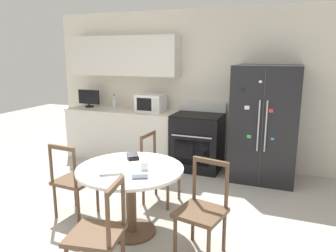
{
  "coord_description": "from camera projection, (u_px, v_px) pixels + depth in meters",
  "views": [
    {
      "loc": [
        1.7,
        -2.76,
        1.89
      ],
      "look_at": [
        0.15,
        1.15,
        0.95
      ],
      "focal_mm": 35.0,
      "sensor_mm": 36.0,
      "label": 1
    }
  ],
  "objects": [
    {
      "name": "ground_plane",
      "position": [
        116.0,
        232.0,
        3.53
      ],
      "size": [
        14.0,
        14.0,
        0.0
      ],
      "primitive_type": "plane",
      "color": "#B2ADA3"
    },
    {
      "name": "back_wall",
      "position": [
        175.0,
        80.0,
        5.67
      ],
      "size": [
        5.2,
        0.44,
        2.6
      ],
      "color": "silver",
      "rests_on": "ground_plane"
    },
    {
      "name": "kitchen_counter",
      "position": [
        123.0,
        134.0,
        5.93
      ],
      "size": [
        2.04,
        0.64,
        0.9
      ],
      "color": "silver",
      "rests_on": "ground_plane"
    },
    {
      "name": "refrigerator",
      "position": [
        265.0,
        124.0,
        4.87
      ],
      "size": [
        0.94,
        0.78,
        1.72
      ],
      "color": "black",
      "rests_on": "ground_plane"
    },
    {
      "name": "oven_range",
      "position": [
        198.0,
        141.0,
        5.4
      ],
      "size": [
        0.79,
        0.68,
        1.08
      ],
      "color": "black",
      "rests_on": "ground_plane"
    },
    {
      "name": "microwave",
      "position": [
        151.0,
        103.0,
        5.61
      ],
      "size": [
        0.46,
        0.37,
        0.3
      ],
      "color": "white",
      "rests_on": "kitchen_counter"
    },
    {
      "name": "countertop_tv",
      "position": [
        89.0,
        98.0,
        6.1
      ],
      "size": [
        0.43,
        0.16,
        0.32
      ],
      "color": "black",
      "rests_on": "kitchen_counter"
    },
    {
      "name": "counter_bottle",
      "position": [
        114.0,
        103.0,
        6.01
      ],
      "size": [
        0.08,
        0.08,
        0.25
      ],
      "color": "silver",
      "rests_on": "kitchen_counter"
    },
    {
      "name": "dining_table",
      "position": [
        130.0,
        182.0,
        3.41
      ],
      "size": [
        1.11,
        1.11,
        0.73
      ],
      "color": "white",
      "rests_on": "ground_plane"
    },
    {
      "name": "dining_chair_right",
      "position": [
        202.0,
        211.0,
        3.09
      ],
      "size": [
        0.49,
        0.49,
        0.9
      ],
      "rotation": [
        0.0,
        0.0,
        2.95
      ],
      "color": "brown",
      "rests_on": "ground_plane"
    },
    {
      "name": "dining_chair_near",
      "position": [
        99.0,
        235.0,
        2.68
      ],
      "size": [
        0.49,
        0.49,
        0.9
      ],
      "rotation": [
        0.0,
        0.0,
        1.75
      ],
      "color": "brown",
      "rests_on": "ground_plane"
    },
    {
      "name": "dining_chair_left",
      "position": [
        74.0,
        181.0,
        3.81
      ],
      "size": [
        0.45,
        0.45,
        0.9
      ],
      "rotation": [
        0.0,
        0.0,
        6.21
      ],
      "color": "brown",
      "rests_on": "ground_plane"
    },
    {
      "name": "dining_chair_far",
      "position": [
        159.0,
        170.0,
        4.18
      ],
      "size": [
        0.45,
        0.45,
        0.9
      ],
      "rotation": [
        0.0,
        0.0,
        4.64
      ],
      "color": "brown",
      "rests_on": "ground_plane"
    },
    {
      "name": "candle_glass",
      "position": [
        144.0,
        166.0,
        3.31
      ],
      "size": [
        0.08,
        0.08,
        0.09
      ],
      "color": "silver",
      "rests_on": "dining_table"
    },
    {
      "name": "folded_napkin",
      "position": [
        140.0,
        176.0,
        3.08
      ],
      "size": [
        0.16,
        0.12,
        0.05
      ],
      "color": "#A3BCDB",
      "rests_on": "dining_table"
    },
    {
      "name": "wallet",
      "position": [
        133.0,
        157.0,
        3.64
      ],
      "size": [
        0.17,
        0.17,
        0.07
      ],
      "color": "black",
      "rests_on": "dining_table"
    },
    {
      "name": "mail_stack",
      "position": [
        111.0,
        169.0,
        3.29
      ],
      "size": [
        0.35,
        0.37,
        0.02
      ],
      "color": "white",
      "rests_on": "dining_table"
    }
  ]
}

